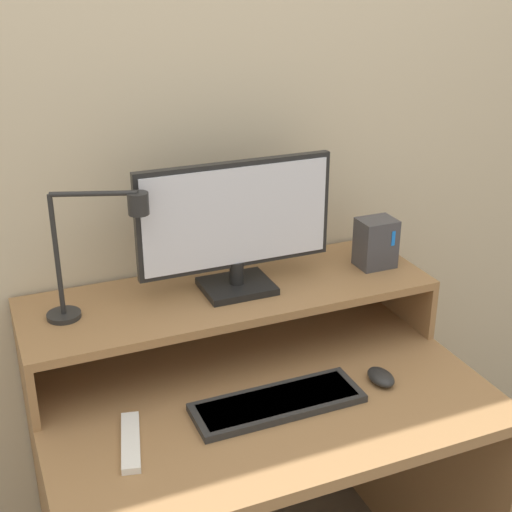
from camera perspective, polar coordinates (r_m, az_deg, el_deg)
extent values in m
cube|color=beige|center=(1.89, -4.53, 8.84)|extent=(6.00, 0.05, 2.50)
cube|color=olive|center=(1.76, 0.23, -10.77)|extent=(1.05, 0.73, 0.03)
cube|color=olive|center=(2.20, 13.07, -15.69)|extent=(0.03, 0.73, 0.72)
cube|color=olive|center=(1.78, -18.03, -8.24)|extent=(0.02, 0.34, 0.15)
cube|color=olive|center=(2.08, 11.31, -2.62)|extent=(0.02, 0.34, 0.15)
cube|color=olive|center=(1.83, -2.15, -3.04)|extent=(1.05, 0.34, 0.02)
cube|color=black|center=(1.82, -1.54, -2.42)|extent=(0.18, 0.15, 0.02)
cylinder|color=black|center=(1.80, -1.56, -1.32)|extent=(0.04, 0.04, 0.06)
cube|color=black|center=(1.75, -1.66, 3.29)|extent=(0.50, 0.02, 0.27)
cube|color=silver|center=(1.74, -1.53, 3.18)|extent=(0.48, 0.01, 0.25)
cylinder|color=black|center=(1.75, -15.11, -4.60)|extent=(0.08, 0.08, 0.01)
cylinder|color=black|center=(1.68, -15.65, 0.01)|extent=(0.01, 0.01, 0.29)
cylinder|color=black|center=(1.61, -12.87, 4.89)|extent=(0.19, 0.07, 0.01)
cylinder|color=black|center=(1.61, -9.40, 4.16)|extent=(0.05, 0.05, 0.05)
cube|color=#3D3D42|center=(1.96, 9.56, 1.05)|extent=(0.10, 0.08, 0.13)
cube|color=#1972F2|center=(1.93, 10.94, 1.38)|extent=(0.01, 0.00, 0.04)
cube|color=#282828|center=(1.68, 1.75, -11.66)|extent=(0.40, 0.13, 0.02)
cube|color=black|center=(1.68, 1.75, -11.51)|extent=(0.37, 0.11, 0.01)
ellipsoid|color=black|center=(1.78, 9.96, -9.51)|extent=(0.06, 0.09, 0.03)
cube|color=white|center=(1.59, -10.00, -14.43)|extent=(0.08, 0.20, 0.02)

